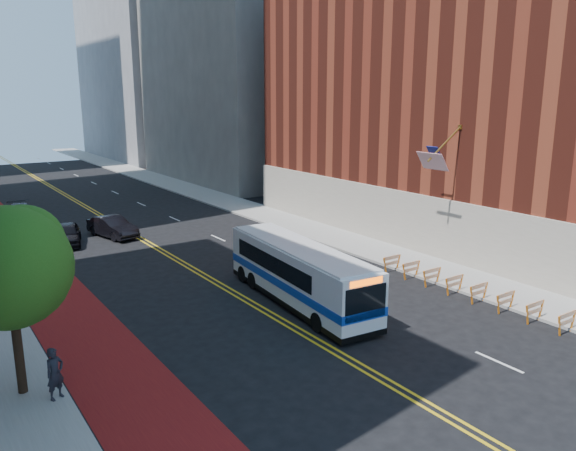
# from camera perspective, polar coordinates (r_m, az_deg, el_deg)

# --- Properties ---
(ground) EXTENTS (160.00, 160.00, 0.00)m
(ground) POSITION_cam_1_polar(r_m,az_deg,el_deg) (22.31, 8.87, -14.80)
(ground) COLOR black
(ground) RESTS_ON ground
(sidewalk_right) EXTENTS (4.00, 140.00, 0.15)m
(sidewalk_right) POSITION_cam_1_polar(r_m,az_deg,el_deg) (52.14, -4.18, 1.74)
(sidewalk_right) COLOR gray
(sidewalk_right) RESTS_ON ground
(bus_lane_paint) EXTENTS (3.60, 140.00, 0.01)m
(bus_lane_paint) POSITION_cam_1_polar(r_m,az_deg,el_deg) (45.70, -26.46, -1.37)
(bus_lane_paint) COLOR maroon
(bus_lane_paint) RESTS_ON ground
(center_line_inner) EXTENTS (0.14, 140.00, 0.01)m
(center_line_inner) POSITION_cam_1_polar(r_m,az_deg,el_deg) (47.33, -16.99, -0.08)
(center_line_inner) COLOR gold
(center_line_inner) RESTS_ON ground
(center_line_outer) EXTENTS (0.14, 140.00, 0.01)m
(center_line_outer) POSITION_cam_1_polar(r_m,az_deg,el_deg) (47.44, -16.57, -0.03)
(center_line_outer) COLOR gold
(center_line_outer) RESTS_ON ground
(lane_dashes) EXTENTS (0.14, 98.20, 0.01)m
(lane_dashes) POSITION_cam_1_polar(r_m,az_deg,el_deg) (56.31, -14.68, 2.12)
(lane_dashes) COLOR silver
(lane_dashes) RESTS_ON ground
(brick_building) EXTENTS (18.73, 36.00, 22.00)m
(brick_building) POSITION_cam_1_polar(r_m,az_deg,el_deg) (44.24, 19.80, 13.17)
(brick_building) COLOR #602015
(brick_building) RESTS_ON ground
(midrise_right_near) EXTENTS (18.00, 26.00, 40.00)m
(midrise_right_near) POSITION_cam_1_polar(r_m,az_deg,el_deg) (72.82, -4.16, 20.74)
(midrise_right_near) COLOR slate
(midrise_right_near) RESTS_ON ground
(construction_barriers) EXTENTS (1.42, 10.91, 1.00)m
(construction_barriers) POSITION_cam_1_polar(r_m,az_deg,el_deg) (30.81, 17.65, -5.87)
(construction_barriers) COLOR orange
(construction_barriers) RESTS_ON ground
(street_tree) EXTENTS (4.20, 4.20, 6.70)m
(street_tree) POSITION_cam_1_polar(r_m,az_deg,el_deg) (21.06, -26.44, -3.37)
(street_tree) COLOR black
(street_tree) RESTS_ON sidewalk_left
(transit_bus) EXTENTS (3.43, 11.27, 3.05)m
(transit_bus) POSITION_cam_1_polar(r_m,az_deg,el_deg) (28.56, 1.03, -4.79)
(transit_bus) COLOR silver
(transit_bus) RESTS_ON ground
(car_a) EXTENTS (2.93, 4.82, 1.54)m
(car_a) POSITION_cam_1_polar(r_m,az_deg,el_deg) (42.60, -21.54, -0.82)
(car_a) COLOR black
(car_a) RESTS_ON ground
(car_b) EXTENTS (2.75, 4.99, 1.56)m
(car_b) POSITION_cam_1_polar(r_m,az_deg,el_deg) (43.73, -17.39, -0.13)
(car_b) COLOR black
(car_b) RESTS_ON ground
(car_c) EXTENTS (2.33, 5.07, 1.44)m
(car_c) POSITION_cam_1_polar(r_m,az_deg,el_deg) (51.86, -25.47, 1.14)
(car_c) COLOR black
(car_c) RESTS_ON ground
(pedestrian) EXTENTS (0.81, 0.69, 1.87)m
(pedestrian) POSITION_cam_1_polar(r_m,az_deg,el_deg) (21.43, -22.59, -13.71)
(pedestrian) COLOR black
(pedestrian) RESTS_ON sidewalk_left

